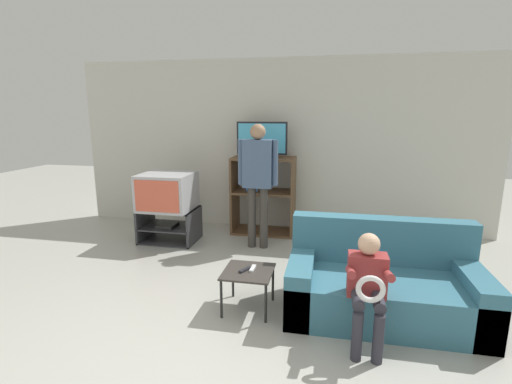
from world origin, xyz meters
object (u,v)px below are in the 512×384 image
Objects in this scene: remote_control_white at (253,268)px; person_standing_adult at (258,174)px; media_shelf at (263,195)px; snack_table at (248,275)px; television_main at (167,191)px; tv_stand at (170,225)px; couch at (382,285)px; remote_control_black at (245,270)px; television_flat at (262,140)px; person_seated_child at (368,282)px.

remote_control_white is 0.09× the size of person_standing_adult.
snack_table is (0.27, -2.26, -0.25)m from media_shelf.
person_standing_adult reaches higher than media_shelf.
tv_stand is at bearing 48.47° from television_main.
snack_table is 0.27× the size of couch.
television_main is 3.12m from couch.
media_shelf reaches higher than remote_control_black.
media_shelf is 1.55× the size of television_flat.
tv_stand is at bearing -179.99° from person_standing_adult.
person_seated_child is (0.98, -0.38, 0.13)m from remote_control_white.
tv_stand is 1.12× the size of television_main.
media_shelf is 2.57× the size of snack_table.
television_main is 0.78× the size of person_seated_child.
person_seated_child is at bearing -18.58° from snack_table.
remote_control_white is (1.55, -1.58, -0.33)m from television_main.
tv_stand is 0.88× the size of person_seated_child.
person_seated_child is (1.32, -2.61, -0.88)m from television_flat.
media_shelf is (1.25, 0.65, -0.14)m from television_main.
television_main is at bearing -152.54° from media_shelf.
couch is (2.73, -1.44, -0.45)m from television_main.
couch is 0.60m from person_seated_child.
person_seated_child is (1.25, -1.96, -0.49)m from person_standing_adult.
remote_control_white is at bearing 45.34° from snack_table.
person_standing_adult is (1.29, 0.01, 0.29)m from television_main.
snack_table is (1.51, -1.62, 0.10)m from tv_stand.
television_main is 3.21m from person_seated_child.
television_main reaches higher than snack_table.
tv_stand is 1.81m from television_flat.
television_flat is at bearing 27.87° from tv_stand.
media_shelf reaches higher than snack_table.
person_standing_adult is at bearing -86.51° from media_shelf.
person_standing_adult is at bearing 122.49° from person_seated_child.
tv_stand is 5.43× the size of remote_control_white.
person_seated_child reaches higher than snack_table.
person_standing_adult is (0.04, -0.64, 0.42)m from media_shelf.
couch reaches higher than tv_stand.
media_shelf is at bearing 99.05° from remote_control_white.
media_shelf reaches higher than couch.
couch is at bearing -45.23° from person_standing_adult.
couch is at bearing -54.80° from media_shelf.
snack_table is 3.12× the size of remote_control_black.
television_main is (-0.01, -0.01, 0.49)m from tv_stand.
person_seated_child is at bearing -19.81° from remote_control_white.
remote_control_black reaches higher than snack_table.
snack_table is 0.07m from remote_control_white.
snack_table is at bearing 161.42° from person_seated_child.
remote_control_black is (1.49, -1.63, 0.16)m from tv_stand.
remote_control_black is at bearing -145.55° from remote_control_white.
television_flat is at bearing 97.44° from snack_table.
remote_control_white is (0.30, -2.23, -0.20)m from media_shelf.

